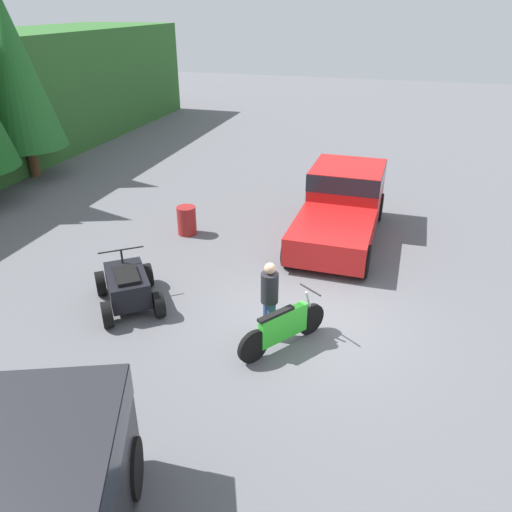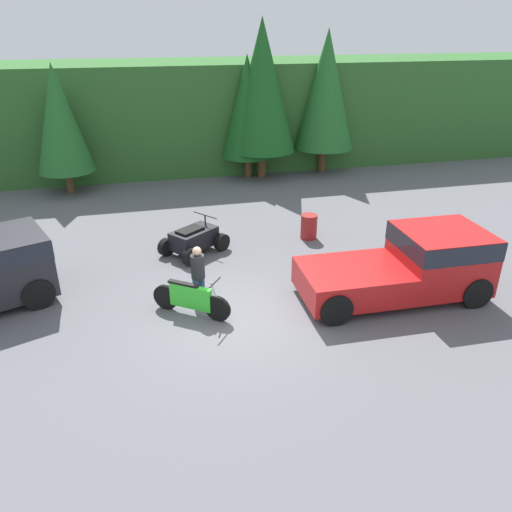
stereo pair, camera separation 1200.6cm
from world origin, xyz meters
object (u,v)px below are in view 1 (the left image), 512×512
pickup_truck_red (343,202)px  steel_barrel (187,220)px  dirt_bike (283,328)px  rider_person (269,298)px  quad_atv (128,287)px

pickup_truck_red → steel_barrel: pickup_truck_red is taller
pickup_truck_red → steel_barrel: size_ratio=5.90×
pickup_truck_red → dirt_bike: pickup_truck_red is taller
pickup_truck_red → rider_person: (-5.87, 0.73, -0.03)m
quad_atv → steel_barrel: size_ratio=2.79×
dirt_bike → steel_barrel: size_ratio=2.15×
pickup_truck_red → quad_atv: size_ratio=2.12×
pickup_truck_red → steel_barrel: (-1.45, 4.53, -0.55)m
quad_atv → steel_barrel: bearing=-33.2°
dirt_bike → quad_atv: 3.91m
pickup_truck_red → dirt_bike: (-6.13, 0.36, -0.52)m
steel_barrel → quad_atv: bearing=-175.9°
quad_atv → rider_person: bearing=-132.2°
dirt_bike → rider_person: size_ratio=1.06×
dirt_bike → rider_person: 0.67m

